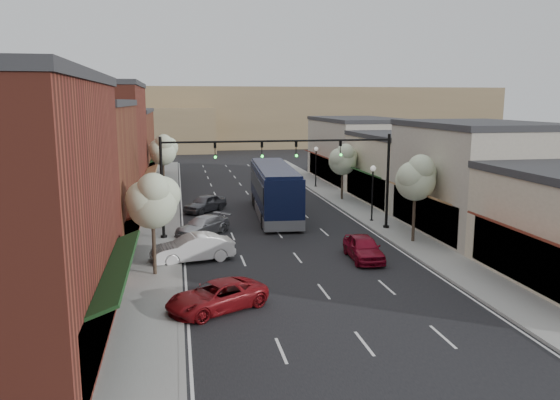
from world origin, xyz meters
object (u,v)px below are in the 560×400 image
coach_bus (274,190)px  red_hatchback (363,248)px  tree_right_near (417,177)px  parked_car_c (202,226)px  lamp_post_far (316,160)px  parked_car_b (193,248)px  tree_right_far (343,159)px  signal_mast_left (197,171)px  parked_car_a (217,296)px  signal_mast_right (357,168)px  parked_car_d (205,203)px  tree_left_far (163,149)px  tree_left_near (153,200)px  lamp_post_near (373,184)px

coach_bus → red_hatchback: bearing=-73.9°
tree_right_near → parked_car_c: tree_right_near is taller
lamp_post_far → parked_car_b: bearing=-118.8°
tree_right_near → parked_car_c: (-13.69, 4.95, -3.80)m
tree_right_far → lamp_post_far: 8.13m
coach_bus → parked_car_b: 13.91m
signal_mast_left → parked_car_b: size_ratio=1.71×
lamp_post_far → parked_car_b: 29.17m
parked_car_a → parked_car_b: 7.99m
tree_right_far → parked_car_c: tree_right_far is taller
signal_mast_right → coach_bus: (-4.82, 6.46, -2.50)m
tree_right_far → parked_car_c: size_ratio=1.21×
signal_mast_right → red_hatchback: 8.28m
coach_bus → parked_car_c: coach_bus is taller
tree_right_far → parked_car_d: (-13.07, -2.84, -3.26)m
tree_left_far → signal_mast_right: bearing=-52.3°
signal_mast_left → parked_car_d: signal_mast_left is taller
tree_left_near → parked_car_c: (2.91, 8.95, -3.57)m
tree_right_far → lamp_post_near: tree_right_far is taller
parked_car_b → lamp_post_far: bearing=139.7°
lamp_post_near → parked_car_c: lamp_post_near is taller
lamp_post_near → parked_car_d: lamp_post_near is taller
tree_left_far → red_hatchback: bearing=-64.3°
tree_right_far → parked_car_d: tree_right_far is taller
tree_right_far → parked_car_a: bearing=-118.4°
tree_left_far → parked_car_a: tree_left_far is taller
parked_car_c → parked_car_d: (0.61, 8.21, 0.08)m
tree_right_far → parked_car_a: size_ratio=1.16×
red_hatchback → tree_right_far: bearing=79.6°
red_hatchback → parked_car_b: 10.10m
lamp_post_far → coach_bus: bearing=-117.3°
tree_right_near → parked_car_b: bearing=-174.4°
parked_car_c → parked_car_d: 8.23m
lamp_post_far → tree_left_near: bearing=-119.8°
red_hatchback → tree_left_near: bearing=-172.3°
tree_left_near → lamp_post_far: 32.35m
tree_left_near → tree_right_near: bearing=13.5°
signal_mast_right → coach_bus: 8.44m
tree_right_near → tree_left_near: 17.08m
tree_right_near → red_hatchback: bearing=-146.6°
tree_left_near → lamp_post_near: bearing=33.3°
tree_left_far → parked_car_a: 31.76m
signal_mast_right → lamp_post_near: bearing=48.9°
signal_mast_left → red_hatchback: size_ratio=1.90×
tree_left_near → coach_bus: (9.05, 14.51, -2.10)m
tree_right_near → lamp_post_near: 6.74m
parked_car_d → tree_left_near: bearing=-58.2°
parked_car_a → parked_car_b: size_ratio=0.97×
lamp_post_far → tree_right_far: bearing=-86.1°
tree_left_near → tree_left_far: tree_left_far is taller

